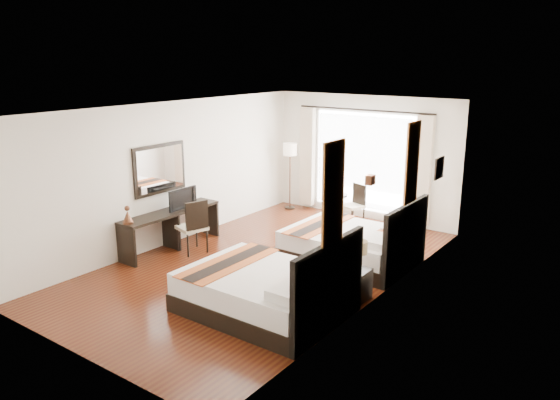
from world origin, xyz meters
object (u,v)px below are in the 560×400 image
Objects in this scene: table_lamp at (359,249)px; console_desk at (171,230)px; vase at (351,269)px; desk_chair at (193,236)px; bed_near at (267,291)px; window_chair at (353,212)px; television at (180,198)px; side_table at (335,208)px; fruit_bowl at (336,193)px; nightstand at (354,285)px; floor_lamp at (290,154)px; bed_far at (353,245)px.

table_lamp reaches higher than console_desk.
vase is 3.53m from desk_chair.
vase is (0.85, 0.94, 0.23)m from bed_near.
vase is 0.11× the size of desk_chair.
window_chair reaches higher than vase.
side_table is (1.65, 3.11, -0.64)m from television.
fruit_bowl reaches higher than vase.
fruit_bowl is (-2.27, 3.33, 0.43)m from nightstand.
floor_lamp is (-0.27, 3.60, 1.04)m from desk_chair.
fruit_bowl is (-1.48, 1.92, 0.35)m from bed_far.
console_desk reaches higher than side_table.
table_lamp reaches higher than window_chair.
vase is at bearing -1.82° from console_desk.
desk_chair is (-3.52, 0.21, -0.24)m from vase.
bed_near reaches higher than console_desk.
bed_far is 2.45m from fruit_bowl.
floor_lamp is 1.80× the size of window_chair.
window_chair is at bearing 58.94° from console_desk.
nightstand is 0.56m from table_lamp.
bed_far is at bearing 89.18° from bed_near.
bed_near is at bearing -18.73° from console_desk.
television reaches higher than side_table.
table_lamp is 0.26× the size of floor_lamp.
floor_lamp is at bearing -68.99° from desk_chair.
table_lamp is 5.18m from floor_lamp.
bed_far is 11.16× the size of fruit_bowl.
fruit_bowl is at bearing 124.31° from nightstand.
floor_lamp is 1.67m from fruit_bowl.
bed_far is at bearing -37.08° from floor_lamp.
floor_lamp is (-3.79, 3.81, 0.80)m from vase.
television reaches higher than nightstand.
window_chair is (1.60, 3.38, -0.05)m from desk_chair.
bed_far reaches higher than television.
window_chair is at bearing 14.38° from side_table.
floor_lamp is at bearing 167.49° from side_table.
floor_lamp reaches higher than table_lamp.
television reaches higher than fruit_bowl.
television is (0.02, 0.25, 0.58)m from console_desk.
bed_near is at bearing -113.59° from television.
side_table is at bearing -28.71° from television.
television reaches higher than vase.
vase is 4.18m from fruit_bowl.
side_table is 0.35m from fruit_bowl.
television is 3.89m from window_chair.
console_desk is (-3.19, -1.44, 0.05)m from bed_far.
nightstand is 3.49m from desk_chair.
bed_near is at bearing -90.82° from bed_far.
desk_chair is (-2.66, 1.16, -0.02)m from bed_near.
side_table is at bearing -56.21° from window_chair.
desk_chair is 5.25× the size of fruit_bowl.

